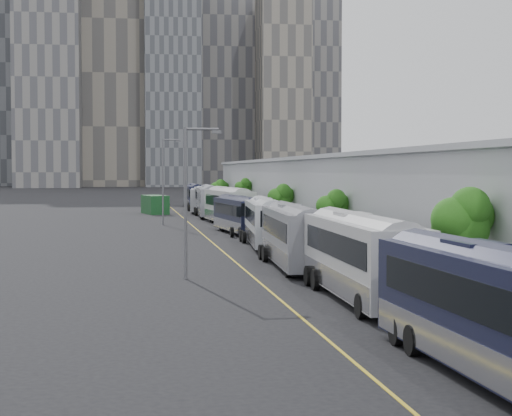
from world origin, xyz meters
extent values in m
cube|color=gray|center=(9.00, 55.00, 0.06)|extent=(10.00, 170.00, 0.12)
cube|color=gold|center=(-1.50, 55.00, 0.01)|extent=(0.12, 160.00, 0.02)
cube|color=gray|center=(13.00, 55.00, 3.40)|extent=(12.00, 160.00, 6.80)
cube|color=gray|center=(13.00, 55.00, 5.85)|extent=(12.45, 160.40, 2.57)
cube|color=gray|center=(7.10, 55.00, 7.00)|extent=(0.30, 160.00, 0.40)
cube|color=slate|center=(-35.00, 300.00, 47.50)|extent=(22.00, 22.00, 95.00)
cube|color=gray|center=(-12.00, 320.00, 60.00)|extent=(26.00, 24.00, 120.00)
cube|color=slate|center=(8.00, 310.00, 40.00)|extent=(20.00, 20.00, 80.00)
cube|color=slate|center=(28.00, 330.00, 52.50)|extent=(24.00, 24.00, 105.00)
cube|color=gray|center=(48.00, 305.00, 35.00)|extent=(18.00, 18.00, 70.00)
cube|color=slate|center=(-55.00, 340.00, 55.00)|extent=(28.00, 26.00, 110.00)
cube|color=slate|center=(65.00, 340.00, 45.00)|extent=(22.00, 22.00, 90.00)
cube|color=black|center=(1.87, 20.35, 1.92)|extent=(2.94, 13.03, 3.14)
cube|color=black|center=(1.87, 20.15, 2.48)|extent=(2.96, 11.47, 1.07)
cube|color=silver|center=(1.87, 20.35, 0.91)|extent=(2.98, 12.77, 1.00)
cube|color=black|center=(1.87, 21.84, 3.64)|extent=(1.36, 2.23, 0.30)
cube|color=silver|center=(2.12, 35.23, 1.98)|extent=(2.94, 13.45, 3.25)
cube|color=black|center=(2.12, 35.03, 2.57)|extent=(2.97, 11.85, 1.10)
cube|color=silver|center=(2.12, 35.23, 0.95)|extent=(2.97, 13.19, 1.04)
cube|color=silver|center=(2.12, 36.78, 3.76)|extent=(1.38, 2.29, 0.31)
cube|color=slate|center=(1.67, 48.47, 1.91)|extent=(3.22, 13.04, 3.13)
cube|color=black|center=(1.67, 48.27, 2.48)|extent=(3.20, 11.50, 1.07)
cube|color=silver|center=(1.67, 48.47, 0.91)|extent=(3.25, 12.79, 1.00)
cube|color=slate|center=(1.67, 49.96, 3.63)|extent=(1.40, 2.25, 0.30)
cube|color=silver|center=(2.24, 62.75, 1.89)|extent=(3.56, 12.91, 3.09)
cube|color=black|center=(2.24, 62.56, 2.44)|extent=(3.49, 11.39, 1.05)
cube|color=silver|center=(2.24, 62.75, 0.90)|extent=(3.58, 12.66, 0.99)
cube|color=silver|center=(2.24, 64.22, 3.58)|extent=(1.44, 2.25, 0.29)
cube|color=black|center=(1.94, 76.57, 1.77)|extent=(3.57, 12.15, 2.90)
cube|color=black|center=(1.94, 76.38, 2.29)|extent=(3.48, 10.72, 0.99)
cube|color=silver|center=(1.94, 76.57, 0.84)|extent=(3.58, 11.91, 0.93)
cube|color=black|center=(1.94, 77.95, 3.36)|extent=(1.39, 2.13, 0.28)
cube|color=#BCBCBE|center=(2.53, 89.43, 2.04)|extent=(4.08, 14.00, 3.34)
cube|color=black|center=(2.53, 89.22, 2.64)|extent=(3.98, 12.35, 1.14)
cube|color=silver|center=(2.53, 89.43, 0.97)|extent=(4.09, 13.72, 1.07)
cube|color=#BCBCBE|center=(2.53, 91.02, 3.87)|extent=(1.60, 2.46, 0.32)
cube|color=gray|center=(1.85, 105.02, 2.02)|extent=(3.32, 13.74, 3.30)
cube|color=black|center=(1.85, 104.81, 2.61)|extent=(3.31, 12.11, 1.12)
cube|color=silver|center=(1.85, 105.02, 0.96)|extent=(3.35, 13.47, 1.06)
cube|color=gray|center=(1.85, 106.59, 3.83)|extent=(1.46, 2.37, 0.31)
cube|color=#95979E|center=(1.71, 117.90, 1.80)|extent=(3.48, 12.34, 2.95)
cube|color=black|center=(1.71, 117.71, 2.33)|extent=(3.41, 10.89, 1.00)
cube|color=silver|center=(1.71, 117.90, 0.86)|extent=(3.49, 12.10, 0.94)
cube|color=#95979E|center=(1.71, 119.30, 3.42)|extent=(1.39, 2.16, 0.28)
cube|color=black|center=(2.23, 133.04, 1.89)|extent=(2.55, 12.76, 3.09)
cube|color=black|center=(2.23, 132.85, 2.45)|extent=(2.61, 11.23, 1.05)
cube|color=silver|center=(2.23, 133.04, 0.90)|extent=(2.59, 12.51, 0.99)
cube|color=black|center=(2.23, 134.52, 3.58)|extent=(1.28, 2.16, 0.29)
cylinder|color=black|center=(5.57, 32.08, 1.89)|extent=(0.18, 0.18, 3.77)
sphere|color=#245714|center=(5.57, 32.08, 3.83)|extent=(2.46, 2.46, 2.46)
cylinder|color=black|center=(5.84, 56.14, 1.65)|extent=(0.18, 0.18, 3.31)
sphere|color=#245714|center=(5.84, 56.14, 3.32)|extent=(1.93, 1.93, 1.93)
cylinder|color=black|center=(5.76, 76.10, 1.66)|extent=(0.18, 0.18, 3.33)
sphere|color=#245714|center=(5.76, 76.10, 3.36)|extent=(2.09, 2.09, 2.09)
cylinder|color=black|center=(5.96, 103.28, 1.90)|extent=(0.18, 0.18, 3.80)
sphere|color=#245714|center=(5.96, 103.28, 3.74)|extent=(1.68, 1.68, 1.68)
cylinder|color=black|center=(5.54, 127.72, 1.51)|extent=(0.18, 0.18, 3.03)
sphere|color=#245714|center=(5.54, 127.72, 3.16)|extent=(2.52, 2.52, 2.52)
cylinder|color=#59595E|center=(-5.24, 43.99, 4.11)|extent=(0.18, 0.18, 8.23)
cylinder|color=#59595E|center=(-4.34, 43.99, 8.13)|extent=(1.80, 0.14, 0.14)
cube|color=#59595E|center=(-3.54, 43.99, 7.98)|extent=(0.50, 0.22, 0.18)
cylinder|color=#59595E|center=(-4.54, 90.32, 4.65)|extent=(0.18, 0.18, 9.29)
cylinder|color=#59595E|center=(-3.64, 90.32, 9.19)|extent=(1.80, 0.14, 0.14)
cube|color=#59595E|center=(-2.84, 90.32, 9.04)|extent=(0.50, 0.22, 0.18)
cube|color=#13401C|center=(-4.63, 114.29, 1.26)|extent=(3.72, 6.44, 2.52)
imported|color=black|center=(-3.76, 133.53, 0.79)|extent=(4.67, 6.23, 1.57)
camera|label=1|loc=(-8.35, -2.22, 5.89)|focal=60.00mm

